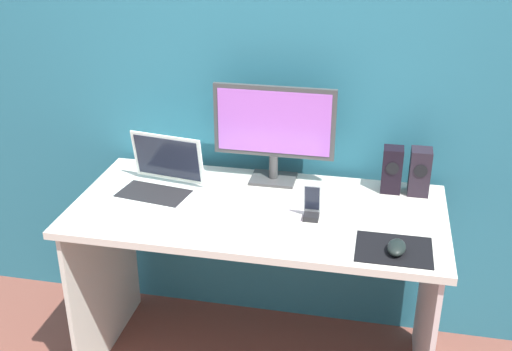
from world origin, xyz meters
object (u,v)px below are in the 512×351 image
keyboard_external (235,230)px  mouse (397,247)px  speaker_near_monitor (392,170)px  laptop (159,182)px  speaker_right (420,172)px  phone_in_dock (312,206)px  monitor (274,129)px

keyboard_external → mouse: 0.55m
speaker_near_monitor → keyboard_external: bearing=-140.6°
laptop → speaker_near_monitor: bearing=12.6°
speaker_right → speaker_near_monitor: 0.10m
speaker_right → mouse: bearing=-99.7°
phone_in_dock → mouse: bearing=-30.5°
speaker_near_monitor → keyboard_external: (-0.52, -0.43, -0.09)m
keyboard_external → phone_in_dock: size_ratio=2.89×
speaker_right → keyboard_external: size_ratio=0.46×
keyboard_external → phone_in_dock: phone_in_dock is taller
laptop → mouse: 0.94m
speaker_right → keyboard_external: speaker_right is taller
speaker_near_monitor → speaker_right: bearing=-0.0°
speaker_near_monitor → monitor: bearing=179.7°
monitor → speaker_right: (0.57, -0.00, -0.13)m
laptop → keyboard_external: laptop is taller
monitor → keyboard_external: 0.49m
speaker_near_monitor → laptop: size_ratio=0.54×
speaker_near_monitor → phone_in_dock: speaker_near_monitor is taller
keyboard_external → speaker_right: bearing=32.0°
monitor → mouse: size_ratio=4.81×
keyboard_external → phone_in_dock: 0.29m
speaker_near_monitor → mouse: size_ratio=1.82×
speaker_right → phone_in_dock: speaker_right is taller
mouse → phone_in_dock: 0.35m
phone_in_dock → speaker_right: bearing=36.8°
mouse → phone_in_dock: size_ratio=0.72×
monitor → laptop: (-0.41, -0.20, -0.18)m
speaker_near_monitor → laptop: laptop is taller
speaker_near_monitor → laptop: 0.90m
speaker_right → laptop: 1.01m
mouse → keyboard_external: bearing=-177.9°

